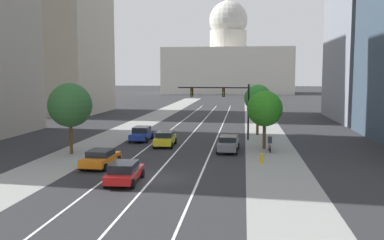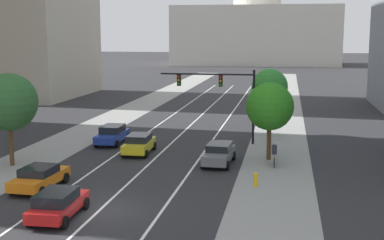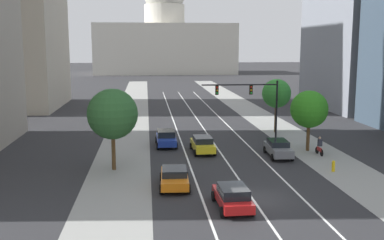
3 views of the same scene
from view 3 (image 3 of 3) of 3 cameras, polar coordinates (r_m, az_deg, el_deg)
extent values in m
plane|color=#2B2B2D|center=(69.27, 0.01, 1.01)|extent=(400.00, 400.00, 0.00)
cube|color=gray|center=(64.03, -7.63, 0.25)|extent=(4.92, 130.00, 0.01)
cube|color=gray|center=(65.93, 8.29, 0.50)|extent=(4.92, 130.00, 0.01)
cube|color=white|center=(54.25, -1.88, -1.30)|extent=(0.16, 90.00, 0.01)
cube|color=white|center=(54.56, 1.58, -1.23)|extent=(0.16, 90.00, 0.01)
cube|color=white|center=(55.07, 4.98, -1.17)|extent=(0.16, 90.00, 0.01)
cube|color=beige|center=(166.73, -3.40, 8.81)|extent=(48.62, 26.15, 17.28)
cylinder|color=beige|center=(167.07, -3.44, 12.95)|extent=(14.24, 14.24, 6.86)
cube|color=#1E389E|center=(45.95, -3.24, -2.44)|extent=(1.88, 4.62, 0.64)
cube|color=black|center=(45.97, -3.26, -1.65)|extent=(1.71, 2.42, 0.60)
cylinder|color=black|center=(47.50, -4.44, -2.46)|extent=(0.23, 0.64, 0.64)
cylinder|color=black|center=(47.60, -2.25, -2.42)|extent=(0.23, 0.64, 0.64)
cylinder|color=black|center=(44.45, -4.30, -3.28)|extent=(0.23, 0.64, 0.64)
cylinder|color=black|center=(44.55, -1.95, -3.23)|extent=(0.23, 0.64, 0.64)
cube|color=red|center=(28.82, 5.03, -9.71)|extent=(1.93, 4.38, 0.57)
cube|color=black|center=(28.41, 5.15, -8.78)|extent=(1.73, 2.40, 0.58)
cylinder|color=black|center=(30.11, 2.72, -9.41)|extent=(0.24, 0.65, 0.64)
cylinder|color=black|center=(30.46, 6.10, -9.23)|extent=(0.24, 0.65, 0.64)
cylinder|color=black|center=(27.39, 3.81, -11.36)|extent=(0.24, 0.65, 0.64)
cylinder|color=black|center=(27.77, 7.53, -11.12)|extent=(0.24, 0.65, 0.64)
cube|color=slate|center=(42.15, 10.67, -3.62)|extent=(1.93, 4.59, 0.70)
cube|color=black|center=(42.17, 10.65, -2.79)|extent=(1.70, 2.41, 0.49)
cylinder|color=black|center=(43.49, 9.06, -3.65)|extent=(0.25, 0.65, 0.64)
cylinder|color=black|center=(43.89, 11.28, -3.60)|extent=(0.25, 0.65, 0.64)
cylinder|color=black|center=(40.58, 9.98, -4.61)|extent=(0.25, 0.65, 0.64)
cylinder|color=black|center=(41.00, 12.35, -4.54)|extent=(0.25, 0.65, 0.64)
cube|color=yellow|center=(43.09, 1.33, -3.21)|extent=(1.93, 4.41, 0.66)
cube|color=black|center=(42.93, 1.34, -2.43)|extent=(1.71, 2.38, 0.54)
cylinder|color=black|center=(44.47, -0.10, -3.24)|extent=(0.24, 0.65, 0.64)
cylinder|color=black|center=(44.73, 2.16, -3.18)|extent=(0.24, 0.65, 0.64)
cylinder|color=black|center=(41.61, 0.43, -4.12)|extent=(0.24, 0.65, 0.64)
cylinder|color=black|center=(41.89, 2.85, -4.04)|extent=(0.24, 0.65, 0.64)
cube|color=orange|center=(32.81, -2.20, -7.28)|extent=(2.07, 4.61, 0.59)
cube|color=black|center=(32.60, -2.20, -6.41)|extent=(1.82, 2.19, 0.48)
cylinder|color=black|center=(34.37, -3.83, -7.04)|extent=(0.25, 0.65, 0.64)
cylinder|color=black|center=(34.40, -0.67, -7.00)|extent=(0.25, 0.65, 0.64)
cylinder|color=black|center=(31.42, -3.87, -8.62)|extent=(0.25, 0.65, 0.64)
cylinder|color=black|center=(31.46, -0.40, -8.57)|extent=(0.25, 0.65, 0.64)
cylinder|color=black|center=(49.44, 10.46, 1.20)|extent=(0.20, 0.20, 6.29)
cylinder|color=black|center=(48.17, 5.96, 4.38)|extent=(8.01, 0.14, 0.14)
cube|color=black|center=(48.48, 7.34, 3.73)|extent=(0.32, 0.28, 0.96)
sphere|color=red|center=(48.30, 7.39, 4.07)|extent=(0.20, 0.20, 0.20)
sphere|color=orange|center=(48.33, 7.38, 3.72)|extent=(0.20, 0.20, 0.20)
sphere|color=green|center=(48.36, 7.38, 3.36)|extent=(0.20, 0.20, 0.20)
cube|color=black|center=(47.79, 3.12, 3.72)|extent=(0.32, 0.28, 0.96)
sphere|color=red|center=(47.62, 3.15, 4.06)|extent=(0.20, 0.20, 0.20)
sphere|color=orange|center=(47.65, 3.15, 3.70)|extent=(0.20, 0.20, 0.20)
sphere|color=green|center=(47.68, 3.14, 3.34)|extent=(0.20, 0.20, 0.20)
cylinder|color=yellow|center=(38.40, 17.16, -5.64)|extent=(0.26, 0.26, 0.70)
sphere|color=yellow|center=(38.29, 17.19, -5.02)|extent=(0.26, 0.26, 0.26)
cylinder|color=yellow|center=(38.24, 17.25, -5.65)|extent=(0.10, 0.12, 0.10)
cylinder|color=black|center=(43.23, 15.82, -3.95)|extent=(0.07, 0.66, 0.66)
cylinder|color=black|center=(44.16, 15.28, -3.65)|extent=(0.07, 0.66, 0.66)
cube|color=#A51919|center=(43.65, 15.56, -3.52)|extent=(0.10, 1.00, 0.36)
cube|color=#262833|center=(43.47, 15.62, -2.73)|extent=(0.37, 0.29, 0.64)
sphere|color=tan|center=(43.45, 15.61, -2.15)|extent=(0.22, 0.22, 0.22)
cylinder|color=#51381E|center=(45.00, 14.23, -1.99)|extent=(0.32, 0.32, 2.78)
sphere|color=#2D801C|center=(44.58, 14.37, 1.32)|extent=(3.53, 3.53, 3.53)
cylinder|color=#51381E|center=(37.50, -9.73, -3.78)|extent=(0.32, 0.32, 3.15)
sphere|color=#2D5F2D|center=(36.95, -9.86, 0.74)|extent=(4.05, 4.05, 4.05)
cylinder|color=#51381E|center=(53.97, 10.37, 0.28)|extent=(0.32, 0.32, 3.33)
sphere|color=#328730|center=(53.60, 10.46, 3.27)|extent=(3.32, 3.32, 3.32)
camera|label=1|loc=(13.47, 86.43, -10.53)|focal=39.72mm
camera|label=2|loc=(16.66, 76.02, -0.05)|focal=49.80mm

